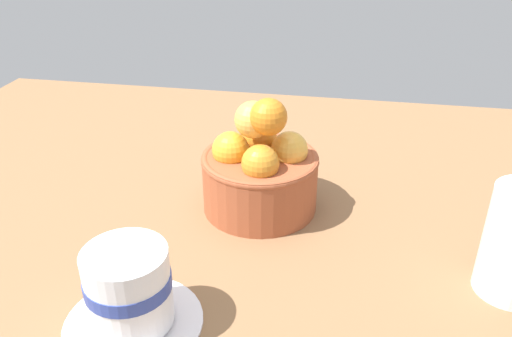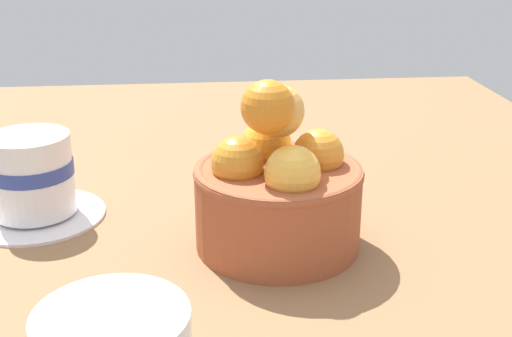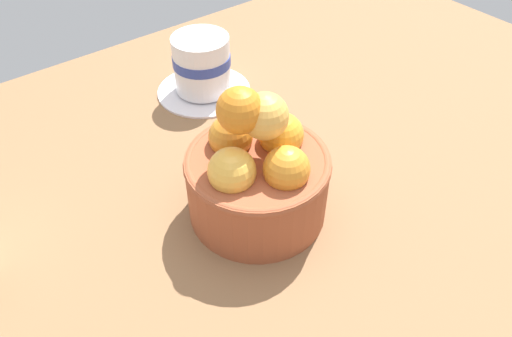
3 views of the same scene
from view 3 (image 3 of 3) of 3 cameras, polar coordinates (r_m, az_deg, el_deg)
ground_plane at (r=54.70cm, az=0.15°, el=-6.45°), size 122.44×84.46×4.64cm
terracotta_bowl at (r=49.15cm, az=0.14°, el=-0.53°), size 14.58×14.58×15.20cm
coffee_cup at (r=68.59cm, az=-6.25°, el=11.55°), size 13.00×13.00×8.31cm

